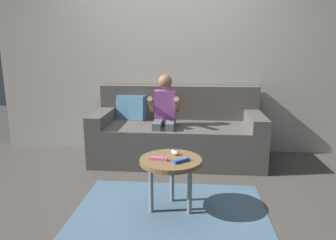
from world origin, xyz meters
TOP-DOWN VIEW (x-y plane):
  - ground_plane at (0.00, 0.00)m, footprint 8.69×8.69m
  - wall_back at (0.00, 1.54)m, footprint 4.35×0.05m
  - couch at (0.14, 1.14)m, footprint 1.94×0.80m
  - person_seated_on_couch at (0.02, 0.96)m, footprint 0.34×0.42m
  - coffee_table at (0.17, -0.08)m, footprint 0.49×0.49m
  - area_rug at (0.17, -0.08)m, footprint 1.56×1.03m
  - game_remote_pink_near_edge at (0.07, -0.13)m, footprint 0.14×0.05m
  - nunchuk_white at (0.19, 0.02)m, footprint 0.09×0.10m
  - game_remote_blue_far_corner at (0.25, -0.15)m, footprint 0.13×0.12m

SIDE VIEW (x-z plane):
  - ground_plane at x=0.00m, z-range 0.00..0.00m
  - area_rug at x=0.17m, z-range 0.00..0.01m
  - couch at x=0.14m, z-range -0.12..0.73m
  - coffee_table at x=0.17m, z-range 0.17..0.62m
  - game_remote_pink_near_edge at x=0.07m, z-range 0.44..0.47m
  - game_remote_blue_far_corner at x=0.25m, z-range 0.44..0.47m
  - nunchuk_white at x=0.19m, z-range 0.44..0.49m
  - person_seated_on_couch at x=0.02m, z-range 0.07..1.09m
  - wall_back at x=0.00m, z-range 0.00..2.50m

